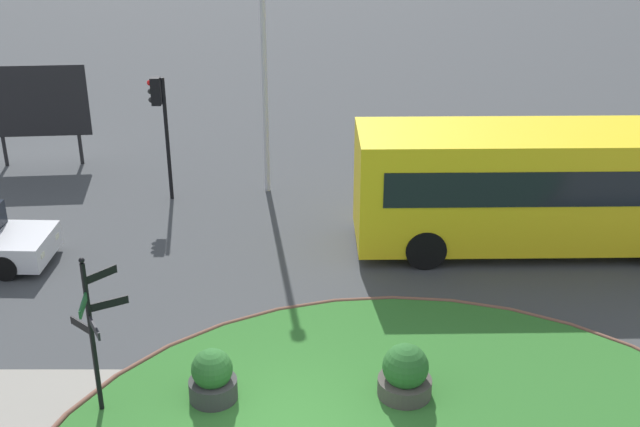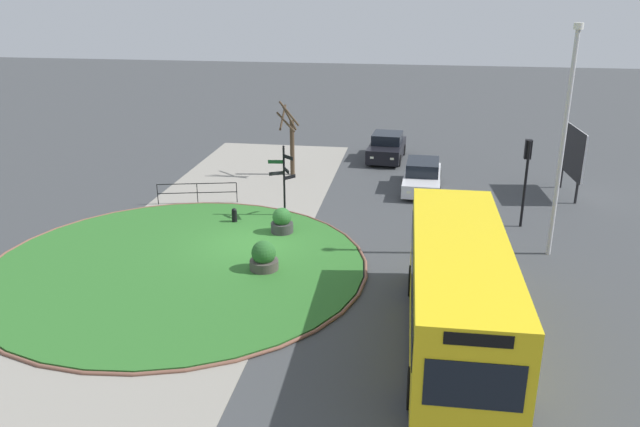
# 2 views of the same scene
# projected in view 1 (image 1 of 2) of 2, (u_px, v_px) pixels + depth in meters

# --- Properties ---
(signpost_directional) EXTENTS (1.09, 1.15, 3.17)m
(signpost_directional) POSITION_uv_depth(u_px,v_px,m) (94.00, 326.00, 13.81)
(signpost_directional) COLOR black
(signpost_directional) RESTS_ON ground
(bus_yellow) EXTENTS (9.12, 2.70, 3.12)m
(bus_yellow) POSITION_uv_depth(u_px,v_px,m) (538.00, 186.00, 20.07)
(bus_yellow) COLOR yellow
(bus_yellow) RESTS_ON ground
(traffic_light_near) EXTENTS (0.49, 0.26, 3.63)m
(traffic_light_near) POSITION_uv_depth(u_px,v_px,m) (161.00, 111.00, 22.53)
(traffic_light_near) COLOR black
(traffic_light_near) RESTS_ON ground
(lamppost_tall) EXTENTS (0.32, 0.32, 8.29)m
(lamppost_tall) POSITION_uv_depth(u_px,v_px,m) (264.00, 43.00, 22.37)
(lamppost_tall) COLOR #B7B7BC
(lamppost_tall) RESTS_ON ground
(billboard_left) EXTENTS (3.30, 0.41, 3.29)m
(billboard_left) POSITION_uv_depth(u_px,v_px,m) (37.00, 103.00, 25.31)
(billboard_left) COLOR black
(billboard_left) RESTS_ON ground
(planter_near_signpost) EXTENTS (0.89, 0.89, 1.11)m
(planter_near_signpost) POSITION_uv_depth(u_px,v_px,m) (213.00, 379.00, 14.64)
(planter_near_signpost) COLOR #383838
(planter_near_signpost) RESTS_ON ground
(planter_kerbside) EXTENTS (1.01, 1.01, 1.14)m
(planter_kerbside) POSITION_uv_depth(u_px,v_px,m) (406.00, 376.00, 14.74)
(planter_kerbside) COLOR #47423D
(planter_kerbside) RESTS_ON ground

